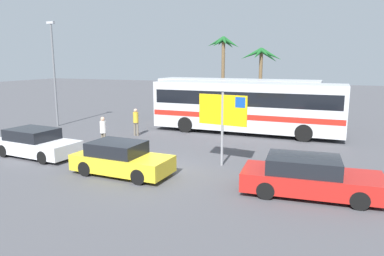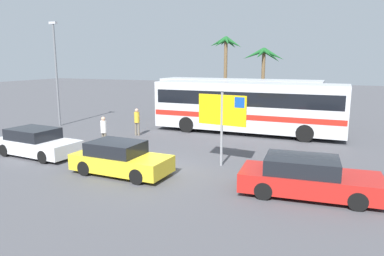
% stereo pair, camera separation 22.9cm
% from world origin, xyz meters
% --- Properties ---
extents(ground, '(120.00, 120.00, 0.00)m').
position_xyz_m(ground, '(0.00, 0.00, 0.00)').
color(ground, '#4C4C51').
extents(bus_front_coach, '(11.68, 2.56, 3.17)m').
position_xyz_m(bus_front_coach, '(2.05, 9.10, 1.78)').
color(bus_front_coach, silver).
rests_on(bus_front_coach, ground).
extents(bus_rear_coach, '(11.68, 2.56, 3.17)m').
position_xyz_m(bus_rear_coach, '(0.45, 12.87, 1.78)').
color(bus_rear_coach, silver).
rests_on(bus_rear_coach, ground).
extents(ferry_sign, '(2.19, 0.31, 3.20)m').
position_xyz_m(ferry_sign, '(2.81, 1.75, 2.33)').
color(ferry_sign, gray).
rests_on(ferry_sign, ground).
extents(car_white, '(4.38, 2.13, 1.32)m').
position_xyz_m(car_white, '(-5.97, -0.08, 0.64)').
color(car_white, silver).
rests_on(car_white, ground).
extents(car_red, '(4.73, 2.21, 1.32)m').
position_xyz_m(car_red, '(6.53, -0.46, 0.64)').
color(car_red, red).
rests_on(car_red, ground).
extents(car_yellow, '(4.06, 1.86, 1.32)m').
position_xyz_m(car_yellow, '(-0.64, -0.93, 0.63)').
color(car_yellow, yellow).
rests_on(car_yellow, ground).
extents(pedestrian_by_bus, '(0.32, 0.32, 1.66)m').
position_xyz_m(pedestrian_by_bus, '(-3.97, 5.87, 0.98)').
color(pedestrian_by_bus, '#706656').
rests_on(pedestrian_by_bus, ground).
extents(pedestrian_crossing_lot, '(0.32, 0.32, 1.65)m').
position_xyz_m(pedestrian_crossing_lot, '(-3.96, 2.53, 0.97)').
color(pedestrian_crossing_lot, '#706656').
rests_on(pedestrian_crossing_lot, ground).
extents(lamp_post_left_side, '(0.56, 0.20, 7.08)m').
position_xyz_m(lamp_post_left_side, '(-10.79, 6.68, 3.87)').
color(lamp_post_left_side, slate).
rests_on(lamp_post_left_side, ground).
extents(palm_tree_seaside, '(3.31, 3.22, 6.70)m').
position_xyz_m(palm_tree_seaside, '(-2.73, 19.65, 5.42)').
color(palm_tree_seaside, brown).
rests_on(palm_tree_seaside, ground).
extents(palm_tree_inland, '(3.90, 3.99, 5.67)m').
position_xyz_m(palm_tree_inland, '(0.67, 20.33, 4.67)').
color(palm_tree_inland, brown).
rests_on(palm_tree_inland, ground).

